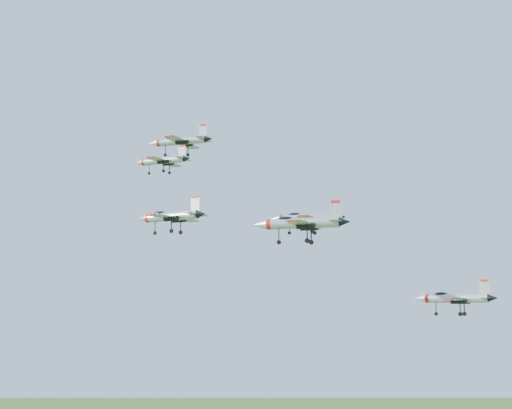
% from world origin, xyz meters
% --- Properties ---
extents(jet_lead, '(13.07, 10.72, 3.51)m').
position_xyz_m(jet_lead, '(-16.65, 10.45, 159.68)').
color(jet_lead, '#A8ADB5').
extents(jet_left_high, '(10.80, 8.92, 2.89)m').
position_xyz_m(jet_left_high, '(-14.13, -1.34, 153.55)').
color(jet_left_high, '#A8ADB5').
extents(jet_right_high, '(12.47, 10.47, 3.34)m').
position_xyz_m(jet_right_high, '(-6.53, -12.97, 142.48)').
color(jet_right_high, '#A8ADB5').
extents(jet_left_low, '(12.59, 10.43, 3.36)m').
position_xyz_m(jet_left_low, '(9.80, 2.43, 143.34)').
color(jet_left_low, '#A8ADB5').
extents(jet_right_low, '(13.70, 11.30, 3.67)m').
position_xyz_m(jet_right_low, '(13.37, -13.37, 140.68)').
color(jet_right_low, '#A8ADB5').
extents(jet_trail, '(11.44, 9.62, 3.07)m').
position_xyz_m(jet_trail, '(32.66, -5.43, 130.56)').
color(jet_trail, '#A8ADB5').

